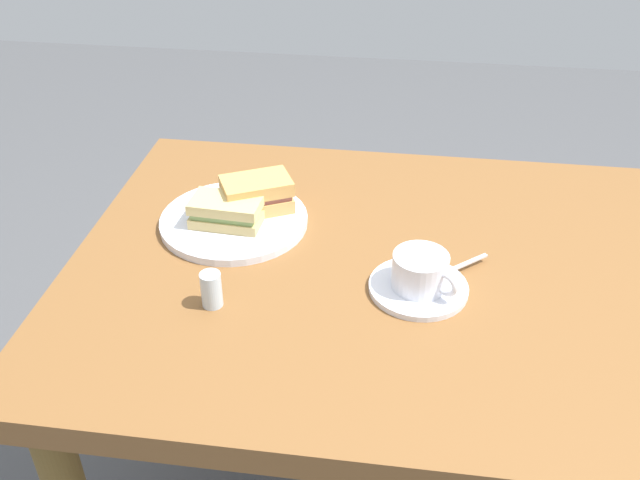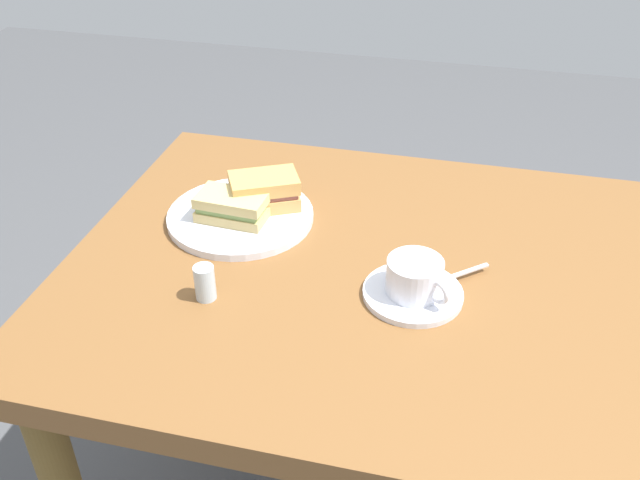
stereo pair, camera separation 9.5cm
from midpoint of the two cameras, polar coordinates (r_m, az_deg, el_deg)
name	(u,v)px [view 1 (the left image)]	position (r m, az deg, el deg)	size (l,w,h in m)	color
dining_table	(438,310)	(1.21, 7.36, -5.74)	(1.23, 0.80, 0.72)	brown
sandwich_plate	(234,221)	(1.27, -9.13, 1.51)	(0.26, 0.26, 0.01)	white
sandwich_front	(227,211)	(1.24, -9.77, 2.26)	(0.13, 0.08, 0.05)	tan
sandwich_back	(257,194)	(1.27, -7.30, 3.65)	(0.14, 0.12, 0.06)	tan
coffee_saucer	(418,288)	(1.10, 5.55, -3.94)	(0.16, 0.16, 0.01)	silver
coffee_cup	(421,270)	(1.08, 5.71, -2.53)	(0.10, 0.09, 0.06)	white
spoon	(456,267)	(1.14, 8.69, -2.29)	(0.08, 0.07, 0.01)	silver
salt_shaker	(211,289)	(1.08, -11.33, -4.04)	(0.03, 0.03, 0.06)	silver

